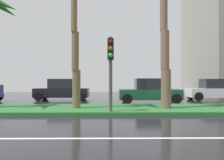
# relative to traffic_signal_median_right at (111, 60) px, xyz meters

# --- Properties ---
(ground_plane) EXTENTS (90.00, 42.00, 0.10)m
(ground_plane) POSITION_rel_traffic_signal_median_right_xyz_m (-4.33, 2.64, -2.52)
(ground_plane) COLOR black
(median_strip) EXTENTS (85.50, 4.00, 0.15)m
(median_strip) POSITION_rel_traffic_signal_median_right_xyz_m (-4.33, 1.64, -2.40)
(median_strip) COLOR #2D6B33
(median_strip) RESTS_ON ground_plane
(traffic_signal_median_right) EXTENTS (0.28, 0.43, 3.37)m
(traffic_signal_median_right) POSITION_rel_traffic_signal_median_right_xyz_m (0.00, 0.00, 0.00)
(traffic_signal_median_right) COLOR #4C4C47
(traffic_signal_median_right) RESTS_ON median_strip
(car_in_traffic_leading) EXTENTS (4.30, 2.02, 1.72)m
(car_in_traffic_leading) POSITION_rel_traffic_signal_median_right_xyz_m (-3.86, 8.41, -1.65)
(car_in_traffic_leading) COLOR black
(car_in_traffic_leading) RESTS_ON ground_plane
(car_in_traffic_second) EXTENTS (4.30, 2.02, 1.72)m
(car_in_traffic_second) POSITION_rel_traffic_signal_median_right_xyz_m (2.84, 5.87, -1.65)
(car_in_traffic_second) COLOR #195133
(car_in_traffic_second) RESTS_ON ground_plane
(car_in_traffic_third) EXTENTS (4.30, 2.02, 1.72)m
(car_in_traffic_third) POSITION_rel_traffic_signal_median_right_xyz_m (8.61, 8.35, -1.65)
(car_in_traffic_third) COLOR white
(car_in_traffic_third) RESTS_ON ground_plane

